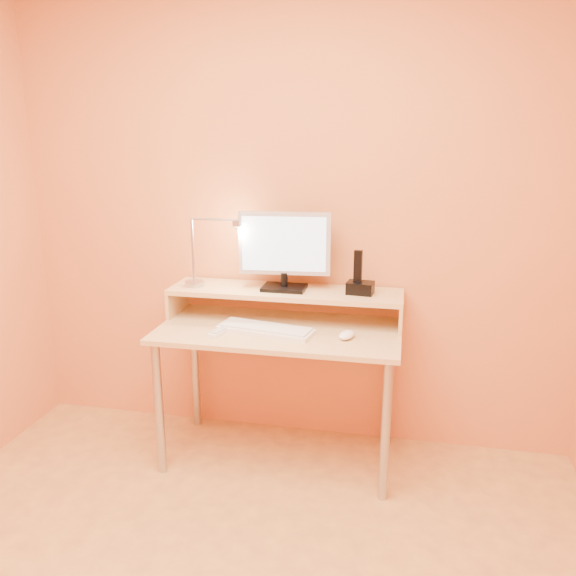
% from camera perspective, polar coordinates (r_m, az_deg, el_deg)
% --- Properties ---
extents(wall_back, '(3.00, 0.04, 2.50)m').
position_cam_1_polar(wall_back, '(3.01, 0.38, 7.50)').
color(wall_back, '#CC6C3E').
rests_on(wall_back, floor).
extents(desk_leg_fl, '(0.04, 0.04, 0.69)m').
position_cam_1_polar(desk_leg_fl, '(2.93, -12.79, -11.72)').
color(desk_leg_fl, '#A6A5AF').
rests_on(desk_leg_fl, floor).
extents(desk_leg_fr, '(0.04, 0.04, 0.69)m').
position_cam_1_polar(desk_leg_fr, '(2.70, 9.73, -14.02)').
color(desk_leg_fr, '#A6A5AF').
rests_on(desk_leg_fr, floor).
extents(desk_leg_bl, '(0.04, 0.04, 0.69)m').
position_cam_1_polar(desk_leg_bl, '(3.34, -9.27, -8.01)').
color(desk_leg_bl, '#A6A5AF').
rests_on(desk_leg_bl, floor).
extents(desk_leg_br, '(0.04, 0.04, 0.69)m').
position_cam_1_polar(desk_leg_br, '(3.14, 10.11, -9.61)').
color(desk_leg_br, '#A6A5AF').
rests_on(desk_leg_br, floor).
extents(desk_lower, '(1.20, 0.60, 0.02)m').
position_cam_1_polar(desk_lower, '(2.84, -0.92, -4.29)').
color(desk_lower, '#EABB77').
rests_on(desk_lower, floor).
extents(shelf_riser_left, '(0.02, 0.30, 0.14)m').
position_cam_1_polar(shelf_riser_left, '(3.12, -10.96, -1.19)').
color(shelf_riser_left, '#EABB77').
rests_on(shelf_riser_left, desk_lower).
extents(shelf_riser_right, '(0.02, 0.30, 0.14)m').
position_cam_1_polar(shelf_riser_right, '(2.89, 11.25, -2.54)').
color(shelf_riser_right, '#EABB77').
rests_on(shelf_riser_right, desk_lower).
extents(desk_shelf, '(1.20, 0.30, 0.02)m').
position_cam_1_polar(desk_shelf, '(2.93, -0.29, -0.38)').
color(desk_shelf, '#EABB77').
rests_on(desk_shelf, desk_lower).
extents(monitor_foot, '(0.22, 0.16, 0.02)m').
position_cam_1_polar(monitor_foot, '(2.92, -0.39, 0.03)').
color(monitor_foot, black).
rests_on(monitor_foot, desk_shelf).
extents(monitor_neck, '(0.04, 0.04, 0.07)m').
position_cam_1_polar(monitor_neck, '(2.91, -0.39, 0.87)').
color(monitor_neck, black).
rests_on(monitor_neck, monitor_foot).
extents(monitor_panel, '(0.47, 0.07, 0.32)m').
position_cam_1_polar(monitor_panel, '(2.88, -0.35, 4.48)').
color(monitor_panel, '#AEAEB5').
rests_on(monitor_panel, monitor_neck).
extents(monitor_back, '(0.42, 0.05, 0.27)m').
position_cam_1_polar(monitor_back, '(2.90, -0.25, 4.56)').
color(monitor_back, black).
rests_on(monitor_back, monitor_panel).
extents(monitor_screen, '(0.42, 0.04, 0.28)m').
position_cam_1_polar(monitor_screen, '(2.86, -0.43, 4.41)').
color(monitor_screen, '#B8DFFC').
rests_on(monitor_screen, monitor_panel).
extents(lamp_base, '(0.10, 0.10, 0.02)m').
position_cam_1_polar(lamp_base, '(3.03, -9.35, 0.43)').
color(lamp_base, '#A6A5AF').
rests_on(lamp_base, desk_shelf).
extents(lamp_post, '(0.01, 0.01, 0.33)m').
position_cam_1_polar(lamp_post, '(2.99, -9.50, 3.72)').
color(lamp_post, '#A6A5AF').
rests_on(lamp_post, lamp_base).
extents(lamp_arm, '(0.24, 0.01, 0.01)m').
position_cam_1_polar(lamp_arm, '(2.92, -7.43, 6.82)').
color(lamp_arm, '#A6A5AF').
rests_on(lamp_arm, lamp_post).
extents(lamp_head, '(0.04, 0.04, 0.03)m').
position_cam_1_polar(lamp_head, '(2.89, -5.15, 6.48)').
color(lamp_head, '#A6A5AF').
rests_on(lamp_head, lamp_arm).
extents(lamp_bulb, '(0.03, 0.03, 0.00)m').
position_cam_1_polar(lamp_bulb, '(2.89, -5.14, 6.17)').
color(lamp_bulb, '#FFEAC6').
rests_on(lamp_bulb, lamp_head).
extents(phone_dock, '(0.14, 0.11, 0.06)m').
position_cam_1_polar(phone_dock, '(2.87, 7.25, 0.02)').
color(phone_dock, black).
rests_on(phone_dock, desk_shelf).
extents(phone_handset, '(0.04, 0.03, 0.16)m').
position_cam_1_polar(phone_handset, '(2.84, 7.02, 2.18)').
color(phone_handset, black).
rests_on(phone_handset, phone_dock).
extents(phone_led, '(0.01, 0.00, 0.04)m').
position_cam_1_polar(phone_led, '(2.81, 8.08, -0.29)').
color(phone_led, '#3849FF').
rests_on(phone_led, phone_dock).
extents(keyboard, '(0.49, 0.24, 0.02)m').
position_cam_1_polar(keyboard, '(2.78, -2.27, -4.24)').
color(keyboard, white).
rests_on(keyboard, desk_lower).
extents(mouse, '(0.09, 0.12, 0.04)m').
position_cam_1_polar(mouse, '(2.70, 5.90, -4.69)').
color(mouse, white).
rests_on(mouse, desk_lower).
extents(remote_control, '(0.09, 0.19, 0.02)m').
position_cam_1_polar(remote_control, '(2.79, -6.65, -4.28)').
color(remote_control, white).
rests_on(remote_control, desk_lower).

